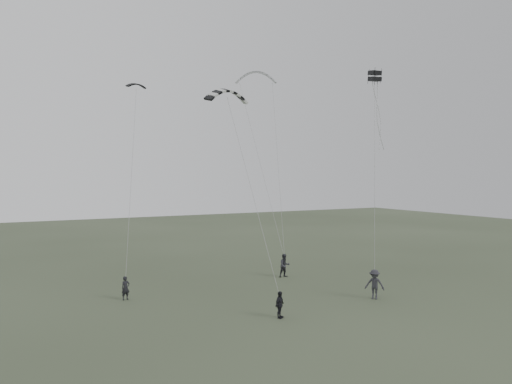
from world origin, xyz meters
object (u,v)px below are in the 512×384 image
flyer_far (375,284)px  kite_box (375,76)px  kite_pale_large (256,72)px  flyer_left (126,288)px  flyer_right (285,266)px  kite_dark_small (136,84)px  kite_striped (227,91)px  flyer_center (280,305)px

flyer_far → kite_box: 14.81m
kite_pale_large → kite_box: 14.04m
flyer_left → kite_pale_large: bearing=17.8°
flyer_right → kite_dark_small: size_ratio=1.18×
flyer_left → kite_striped: 14.64m
flyer_right → kite_striped: size_ratio=0.64×
kite_striped → flyer_center: bearing=-81.9°
kite_dark_small → kite_box: bearing=-53.1°
flyer_far → kite_box: (2.06, 2.47, 14.45)m
flyer_right → kite_dark_small: (-10.43, 5.93, 14.68)m
flyer_left → kite_striped: size_ratio=0.53×
flyer_right → kite_box: size_ratio=2.50×
flyer_center → kite_box: 18.02m
kite_pale_large → kite_box: size_ratio=5.13×
flyer_center → kite_striped: bearing=71.7°
flyer_center → kite_dark_small: (-4.10, 15.67, 14.84)m
flyer_far → kite_pale_large: bearing=141.1°
kite_dark_small → kite_striped: kite_dark_small is taller
flyer_center → kite_striped: size_ratio=0.53×
flyer_left → flyer_far: 16.61m
flyer_far → flyer_right: bearing=149.6°
flyer_center → kite_dark_small: size_ratio=0.98×
flyer_right → kite_box: (3.62, -6.46, 14.50)m
flyer_left → kite_box: bearing=-29.8°
flyer_right → kite_box: kite_box is taller
flyer_left → kite_striped: (5.67, -3.85, 12.93)m
flyer_left → flyer_far: (14.72, -7.69, 0.21)m
flyer_center → flyer_far: (7.89, 0.81, 0.21)m
flyer_center → flyer_far: size_ratio=0.79×
flyer_far → kite_striped: bearing=-153.2°
kite_dark_small → kite_striped: bearing=-86.8°
kite_box → flyer_right: bearing=128.6°
kite_dark_small → flyer_left: bearing=-122.5°
flyer_left → kite_dark_small: kite_dark_small is taller
flyer_far → kite_striped: (-9.05, 3.83, 12.72)m
flyer_center → kite_dark_small: 21.97m
flyer_left → kite_pale_large: size_ratio=0.40×
flyer_right → kite_striped: kite_striped is taller
kite_striped → kite_box: kite_box is taller
flyer_center → kite_dark_small: bearing=72.3°
kite_dark_small → flyer_center: bearing=-87.0°
flyer_right → kite_striped: (-7.50, -5.10, 12.77)m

